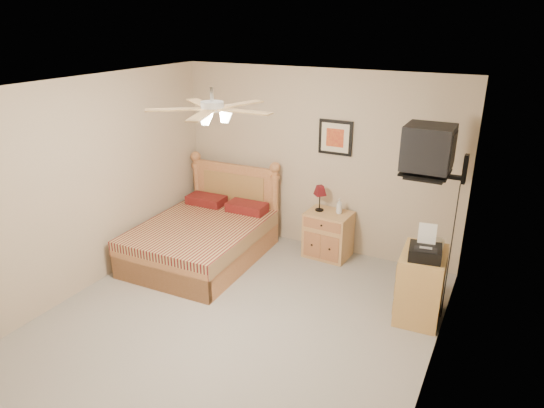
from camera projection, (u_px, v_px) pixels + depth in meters
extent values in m
plane|color=gray|center=(232.00, 325.00, 5.22)|extent=(4.50, 4.50, 0.00)
cube|color=white|center=(224.00, 89.00, 4.31)|extent=(4.00, 4.50, 0.04)
cube|color=tan|center=(316.00, 162.00, 6.63)|extent=(4.00, 0.04, 2.50)
cube|color=tan|center=(29.00, 348.00, 2.90)|extent=(4.00, 0.04, 2.50)
cube|color=tan|center=(82.00, 188.00, 5.62)|extent=(0.04, 4.50, 2.50)
cube|color=tan|center=(439.00, 262.00, 3.91)|extent=(0.04, 4.50, 2.50)
cube|color=tan|center=(328.00, 234.00, 6.63)|extent=(0.61, 0.47, 0.64)
imported|color=silver|center=(339.00, 206.00, 6.46)|extent=(0.10, 0.10, 0.21)
cube|color=black|center=(335.00, 138.00, 6.36)|extent=(0.46, 0.04, 0.46)
cube|color=tan|center=(421.00, 285.00, 5.25)|extent=(0.50, 0.68, 0.78)
imported|color=beige|center=(422.00, 243.00, 5.31)|extent=(0.24, 0.31, 0.03)
imported|color=gray|center=(424.00, 240.00, 5.31)|extent=(0.22, 0.28, 0.02)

